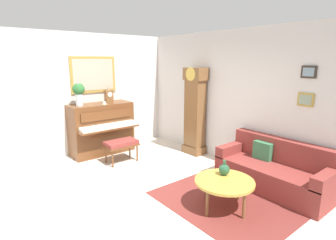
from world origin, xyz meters
name	(u,v)px	position (x,y,z in m)	size (l,w,h in m)	color
ground_plane	(137,196)	(0.00, 0.00, -0.05)	(6.40, 6.00, 0.10)	beige
wall_left	(75,94)	(-2.60, 0.01, 1.41)	(0.13, 4.90, 2.80)	silver
wall_back	(232,98)	(0.00, 2.40, 1.40)	(5.30, 0.13, 2.80)	silver
area_rug	(223,203)	(1.12, 0.87, 0.00)	(2.10, 1.50, 0.01)	maroon
piano	(102,128)	(-2.23, 0.45, 0.61)	(0.87, 1.44, 1.20)	brown
piano_bench	(121,144)	(-1.42, 0.50, 0.41)	(0.42, 0.70, 0.48)	brown
grandfather_clock	(195,114)	(-0.85, 2.15, 0.96)	(0.52, 0.34, 2.03)	brown
couch	(274,171)	(1.31, 1.97, 0.31)	(1.90, 0.80, 0.84)	maroon
coffee_table	(224,182)	(1.20, 0.78, 0.42)	(0.88, 0.88, 0.45)	gold
mantel_clock	(109,96)	(-2.23, 0.67, 1.37)	(0.13, 0.18, 0.38)	brown
flower_vase	(79,92)	(-2.23, -0.04, 1.51)	(0.26, 0.26, 0.58)	silver
teacup	(104,103)	(-2.09, 0.48, 1.22)	(0.12, 0.12, 0.06)	white
green_jug	(224,169)	(1.07, 0.92, 0.54)	(0.17, 0.17, 0.24)	#234C33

